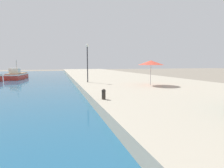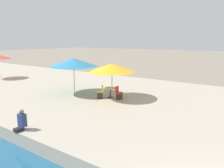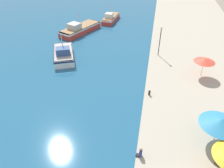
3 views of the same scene
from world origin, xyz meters
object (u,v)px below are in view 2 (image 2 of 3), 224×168
(cafe_chair_right, at_px, (100,94))
(cafe_table, at_px, (110,91))
(cafe_umbrella_white, at_px, (74,62))
(cafe_chair_left, at_px, (119,95))
(cafe_umbrella_pink, at_px, (112,68))
(person_at_quay, at_px, (21,121))

(cafe_chair_right, bearing_deg, cafe_table, -90.00)
(cafe_umbrella_white, bearing_deg, cafe_chair_left, -83.20)
(cafe_umbrella_white, relative_size, cafe_chair_left, 3.95)
(cafe_chair_left, bearing_deg, cafe_umbrella_pink, -99.26)
(person_at_quay, bearing_deg, cafe_umbrella_white, 25.10)
(cafe_umbrella_white, xyz_separation_m, person_at_quay, (-6.51, -3.05, -1.97))
(cafe_chair_left, distance_m, person_at_quay, 7.01)
(cafe_chair_right, xyz_separation_m, person_at_quay, (-6.43, -0.47, 0.10))
(cafe_table, bearing_deg, cafe_umbrella_pink, -35.46)
(cafe_chair_right, relative_size, person_at_quay, 0.93)
(cafe_table, bearing_deg, cafe_umbrella_white, 98.07)
(cafe_umbrella_pink, height_order, cafe_chair_left, cafe_umbrella_pink)
(cafe_umbrella_white, xyz_separation_m, cafe_chair_left, (0.45, -3.81, -2.08))
(cafe_umbrella_pink, height_order, cafe_umbrella_white, cafe_umbrella_white)
(cafe_umbrella_pink, relative_size, cafe_umbrella_white, 0.93)
(cafe_chair_right, bearing_deg, person_at_quay, 138.53)
(cafe_chair_left, bearing_deg, cafe_table, -90.00)
(cafe_table, height_order, cafe_chair_left, cafe_chair_left)
(cafe_chair_left, height_order, person_at_quay, person_at_quay)
(cafe_umbrella_pink, bearing_deg, cafe_chair_right, 136.99)
(cafe_table, bearing_deg, cafe_chair_left, -88.71)
(cafe_umbrella_white, height_order, cafe_chair_left, cafe_umbrella_white)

